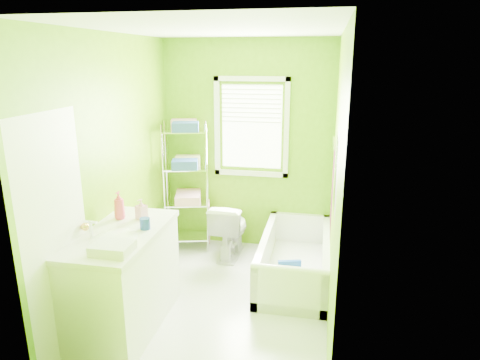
% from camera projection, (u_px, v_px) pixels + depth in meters
% --- Properties ---
extents(ground, '(2.90, 2.90, 0.00)m').
position_uv_depth(ground, '(221.00, 302.00, 4.31)').
color(ground, silver).
rests_on(ground, ground).
extents(room_envelope, '(2.14, 2.94, 2.62)m').
position_uv_depth(room_envelope, '(219.00, 152.00, 3.88)').
color(room_envelope, '#629B07').
rests_on(room_envelope, ground).
extents(window, '(0.92, 0.05, 1.22)m').
position_uv_depth(window, '(251.00, 122.00, 5.20)').
color(window, white).
rests_on(window, ground).
extents(door, '(0.09, 0.80, 2.00)m').
position_uv_depth(door, '(58.00, 242.00, 3.29)').
color(door, white).
rests_on(door, ground).
extents(right_wall_decor, '(0.04, 1.48, 1.17)m').
position_uv_depth(right_wall_decor, '(334.00, 182.00, 3.73)').
color(right_wall_decor, '#44071F').
rests_on(right_wall_decor, ground).
extents(bathtub, '(0.73, 1.57, 0.51)m').
position_uv_depth(bathtub, '(294.00, 265.00, 4.73)').
color(bathtub, white).
rests_on(bathtub, ground).
extents(toilet, '(0.42, 0.70, 0.70)m').
position_uv_depth(toilet, '(230.00, 229.00, 5.23)').
color(toilet, white).
rests_on(toilet, ground).
extents(vanity, '(0.63, 1.23, 1.19)m').
position_uv_depth(vanity, '(124.00, 277.00, 3.79)').
color(vanity, white).
rests_on(vanity, ground).
extents(wire_shelf_unit, '(0.61, 0.50, 1.64)m').
position_uv_depth(wire_shelf_unit, '(188.00, 172.00, 5.29)').
color(wire_shelf_unit, silver).
rests_on(wire_shelf_unit, ground).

